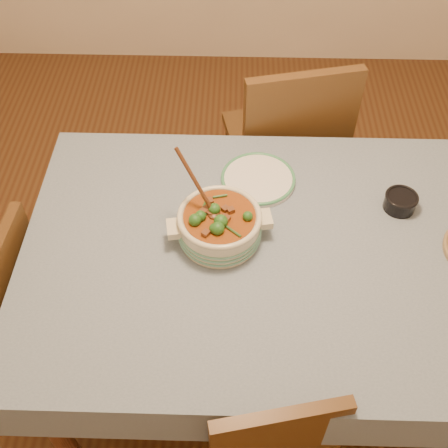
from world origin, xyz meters
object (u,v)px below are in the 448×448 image
dining_table (285,266)px  condiment_bowl (401,201)px  stew_casserole (219,223)px  chair_left (0,305)px  chair_far (288,142)px  white_plate (258,179)px

dining_table → condiment_bowl: condiment_bowl is taller
stew_casserole → chair_left: 0.87m
condiment_bowl → chair_left: size_ratio=0.16×
stew_casserole → chair_left: stew_casserole is taller
chair_far → chair_left: bearing=23.8°
dining_table → stew_casserole: 0.27m
dining_table → stew_casserole: stew_casserole is taller
chair_far → chair_left: chair_far is taller
chair_left → condiment_bowl: bearing=102.5°
condiment_bowl → chair_far: chair_far is taller
white_plate → chair_left: size_ratio=0.33×
stew_casserole → chair_far: (0.27, 0.70, -0.27)m
white_plate → chair_left: bearing=-159.5°
white_plate → chair_left: 1.02m
stew_casserole → condiment_bowl: 0.61m
white_plate → chair_left: (-0.90, -0.34, -0.32)m
dining_table → chair_far: size_ratio=1.73×
chair_left → stew_casserole: bearing=99.2°
stew_casserole → chair_far: stew_casserole is taller
stew_casserole → chair_left: (-0.78, -0.08, -0.37)m
white_plate → dining_table: bearing=-73.4°
condiment_bowl → chair_far: (-0.33, 0.56, -0.24)m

